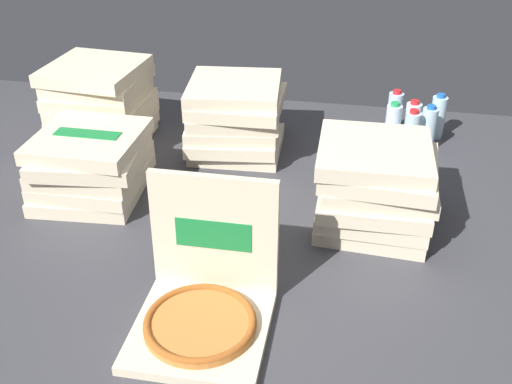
{
  "coord_description": "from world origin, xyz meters",
  "views": [
    {
      "loc": [
        0.28,
        -1.56,
        1.17
      ],
      "look_at": [
        -0.02,
        0.1,
        0.14
      ],
      "focal_mm": 42.93,
      "sensor_mm": 36.0,
      "label": 1
    }
  ],
  "objects_px": {
    "open_pizza_box": "(205,298)",
    "water_bottle_3": "(393,126)",
    "water_bottle_0": "(394,113)",
    "water_bottle_1": "(412,124)",
    "pizza_stack_right_near": "(376,187)",
    "water_bottle_2": "(411,133)",
    "pizza_stack_left_far": "(235,118)",
    "water_bottle_4": "(428,129)",
    "pizza_stack_center_near": "(91,165)",
    "water_bottle_5": "(438,117)",
    "pizza_stack_right_far": "(101,105)"
  },
  "relations": [
    {
      "from": "pizza_stack_center_near",
      "to": "water_bottle_1",
      "type": "bearing_deg",
      "value": 28.81
    },
    {
      "from": "open_pizza_box",
      "to": "water_bottle_3",
      "type": "distance_m",
      "value": 1.26
    },
    {
      "from": "water_bottle_2",
      "to": "water_bottle_3",
      "type": "distance_m",
      "value": 0.09
    },
    {
      "from": "open_pizza_box",
      "to": "pizza_stack_right_far",
      "type": "bearing_deg",
      "value": 125.11
    },
    {
      "from": "water_bottle_1",
      "to": "water_bottle_5",
      "type": "height_order",
      "value": "same"
    },
    {
      "from": "pizza_stack_center_near",
      "to": "open_pizza_box",
      "type": "bearing_deg",
      "value": -45.29
    },
    {
      "from": "pizza_stack_right_near",
      "to": "water_bottle_2",
      "type": "relative_size",
      "value": 1.98
    },
    {
      "from": "pizza_stack_center_near",
      "to": "water_bottle_2",
      "type": "relative_size",
      "value": 2.05
    },
    {
      "from": "water_bottle_2",
      "to": "pizza_stack_right_far",
      "type": "bearing_deg",
      "value": -174.5
    },
    {
      "from": "water_bottle_0",
      "to": "water_bottle_5",
      "type": "xyz_separation_m",
      "value": [
        0.18,
        -0.01,
        0.0
      ]
    },
    {
      "from": "water_bottle_5",
      "to": "water_bottle_4",
      "type": "bearing_deg",
      "value": -109.81
    },
    {
      "from": "pizza_stack_left_far",
      "to": "water_bottle_4",
      "type": "bearing_deg",
      "value": 11.11
    },
    {
      "from": "water_bottle_0",
      "to": "pizza_stack_center_near",
      "type": "bearing_deg",
      "value": -145.79
    },
    {
      "from": "pizza_stack_right_far",
      "to": "water_bottle_0",
      "type": "height_order",
      "value": "pizza_stack_right_far"
    },
    {
      "from": "pizza_stack_center_near",
      "to": "water_bottle_5",
      "type": "height_order",
      "value": "pizza_stack_center_near"
    },
    {
      "from": "water_bottle_1",
      "to": "water_bottle_4",
      "type": "relative_size",
      "value": 1.0
    },
    {
      "from": "pizza_stack_right_far",
      "to": "water_bottle_5",
      "type": "xyz_separation_m",
      "value": [
        1.37,
        0.3,
        -0.08
      ]
    },
    {
      "from": "water_bottle_0",
      "to": "water_bottle_1",
      "type": "xyz_separation_m",
      "value": [
        0.07,
        -0.1,
        0.0
      ]
    },
    {
      "from": "open_pizza_box",
      "to": "water_bottle_0",
      "type": "relative_size",
      "value": 1.94
    },
    {
      "from": "pizza_stack_center_near",
      "to": "pizza_stack_right_near",
      "type": "xyz_separation_m",
      "value": [
        0.99,
        -0.01,
        0.02
      ]
    },
    {
      "from": "open_pizza_box",
      "to": "pizza_stack_center_near",
      "type": "relative_size",
      "value": 0.95
    },
    {
      "from": "water_bottle_3",
      "to": "water_bottle_4",
      "type": "bearing_deg",
      "value": -2.0
    },
    {
      "from": "pizza_stack_right_far",
      "to": "water_bottle_0",
      "type": "xyz_separation_m",
      "value": [
        1.19,
        0.31,
        -0.08
      ]
    },
    {
      "from": "pizza_stack_right_near",
      "to": "water_bottle_2",
      "type": "height_order",
      "value": "pizza_stack_right_near"
    },
    {
      "from": "water_bottle_1",
      "to": "water_bottle_3",
      "type": "distance_m",
      "value": 0.09
    },
    {
      "from": "water_bottle_0",
      "to": "water_bottle_2",
      "type": "height_order",
      "value": "same"
    },
    {
      "from": "water_bottle_1",
      "to": "pizza_stack_right_near",
      "type": "bearing_deg",
      "value": -102.72
    },
    {
      "from": "open_pizza_box",
      "to": "pizza_stack_right_near",
      "type": "height_order",
      "value": "open_pizza_box"
    },
    {
      "from": "pizza_stack_right_far",
      "to": "water_bottle_2",
      "type": "distance_m",
      "value": 1.27
    },
    {
      "from": "pizza_stack_center_near",
      "to": "water_bottle_2",
      "type": "xyz_separation_m",
      "value": [
        1.13,
        0.53,
        -0.03
      ]
    },
    {
      "from": "pizza_stack_center_near",
      "to": "water_bottle_4",
      "type": "relative_size",
      "value": 2.05
    },
    {
      "from": "pizza_stack_center_near",
      "to": "pizza_stack_left_far",
      "type": "height_order",
      "value": "pizza_stack_left_far"
    },
    {
      "from": "pizza_stack_center_near",
      "to": "water_bottle_5",
      "type": "xyz_separation_m",
      "value": [
        1.25,
        0.72,
        -0.03
      ]
    },
    {
      "from": "pizza_stack_center_near",
      "to": "water_bottle_2",
      "type": "bearing_deg",
      "value": 25.17
    },
    {
      "from": "pizza_stack_right_far",
      "to": "pizza_stack_right_near",
      "type": "bearing_deg",
      "value": -20.68
    },
    {
      "from": "water_bottle_3",
      "to": "water_bottle_2",
      "type": "bearing_deg",
      "value": -39.3
    },
    {
      "from": "pizza_stack_center_near",
      "to": "pizza_stack_right_near",
      "type": "relative_size",
      "value": 1.03
    },
    {
      "from": "pizza_stack_right_near",
      "to": "water_bottle_4",
      "type": "bearing_deg",
      "value": 70.89
    },
    {
      "from": "water_bottle_1",
      "to": "water_bottle_3",
      "type": "height_order",
      "value": "same"
    },
    {
      "from": "pizza_stack_left_far",
      "to": "water_bottle_4",
      "type": "distance_m",
      "value": 0.79
    },
    {
      "from": "open_pizza_box",
      "to": "pizza_stack_center_near",
      "type": "height_order",
      "value": "open_pizza_box"
    },
    {
      "from": "water_bottle_2",
      "to": "water_bottle_5",
      "type": "bearing_deg",
      "value": 57.81
    },
    {
      "from": "water_bottle_0",
      "to": "water_bottle_2",
      "type": "xyz_separation_m",
      "value": [
        0.06,
        -0.19,
        0.0
      ]
    },
    {
      "from": "pizza_stack_left_far",
      "to": "pizza_stack_right_far",
      "type": "height_order",
      "value": "pizza_stack_right_far"
    },
    {
      "from": "pizza_stack_left_far",
      "to": "water_bottle_5",
      "type": "distance_m",
      "value": 0.87
    },
    {
      "from": "water_bottle_1",
      "to": "pizza_stack_center_near",
      "type": "bearing_deg",
      "value": -151.19
    },
    {
      "from": "water_bottle_3",
      "to": "pizza_stack_right_near",
      "type": "bearing_deg",
      "value": -96.19
    },
    {
      "from": "water_bottle_4",
      "to": "water_bottle_2",
      "type": "bearing_deg",
      "value": -141.63
    },
    {
      "from": "water_bottle_5",
      "to": "pizza_stack_right_far",
      "type": "bearing_deg",
      "value": -167.5
    },
    {
      "from": "pizza_stack_right_near",
      "to": "water_bottle_4",
      "type": "distance_m",
      "value": 0.64
    }
  ]
}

